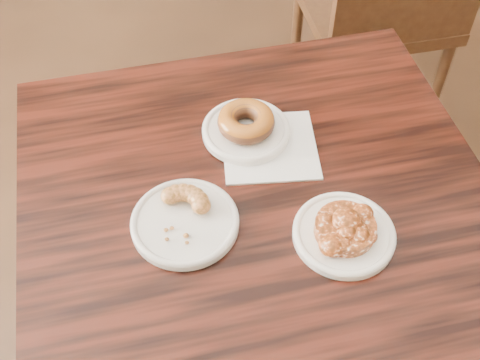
{
  "coord_description": "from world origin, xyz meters",
  "views": [
    {
      "loc": [
        -0.03,
        -0.77,
        1.55
      ],
      "look_at": [
        -0.04,
        -0.15,
        0.8
      ],
      "focal_mm": 45.0,
      "sensor_mm": 36.0,
      "label": 1
    }
  ],
  "objects_px": {
    "cafe_table": "(257,308)",
    "glazed_donut": "(246,121)",
    "apple_fritter": "(346,226)",
    "cruller_fragment": "(184,215)",
    "chair_far": "(374,8)"
  },
  "relations": [
    {
      "from": "cruller_fragment",
      "to": "apple_fritter",
      "type": "bearing_deg",
      "value": -4.31
    },
    {
      "from": "glazed_donut",
      "to": "cruller_fragment",
      "type": "relative_size",
      "value": 0.98
    },
    {
      "from": "glazed_donut",
      "to": "apple_fritter",
      "type": "bearing_deg",
      "value": -54.74
    },
    {
      "from": "cafe_table",
      "to": "glazed_donut",
      "type": "height_order",
      "value": "glazed_donut"
    },
    {
      "from": "chair_far",
      "to": "glazed_donut",
      "type": "bearing_deg",
      "value": 51.68
    },
    {
      "from": "cafe_table",
      "to": "apple_fritter",
      "type": "distance_m",
      "value": 0.43
    },
    {
      "from": "cafe_table",
      "to": "chair_far",
      "type": "xyz_separation_m",
      "value": [
        0.37,
        1.0,
        0.08
      ]
    },
    {
      "from": "cafe_table",
      "to": "cruller_fragment",
      "type": "bearing_deg",
      "value": -173.64
    },
    {
      "from": "cafe_table",
      "to": "chair_far",
      "type": "bearing_deg",
      "value": 55.85
    },
    {
      "from": "apple_fritter",
      "to": "cruller_fragment",
      "type": "xyz_separation_m",
      "value": [
        -0.26,
        0.02,
        -0.0
      ]
    },
    {
      "from": "cafe_table",
      "to": "glazed_donut",
      "type": "relative_size",
      "value": 7.7
    },
    {
      "from": "cafe_table",
      "to": "chair_far",
      "type": "distance_m",
      "value": 1.06
    },
    {
      "from": "apple_fritter",
      "to": "cafe_table",
      "type": "bearing_deg",
      "value": 153.48
    },
    {
      "from": "apple_fritter",
      "to": "cruller_fragment",
      "type": "distance_m",
      "value": 0.26
    },
    {
      "from": "cafe_table",
      "to": "glazed_donut",
      "type": "xyz_separation_m",
      "value": [
        -0.03,
        0.16,
        0.41
      ]
    }
  ]
}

